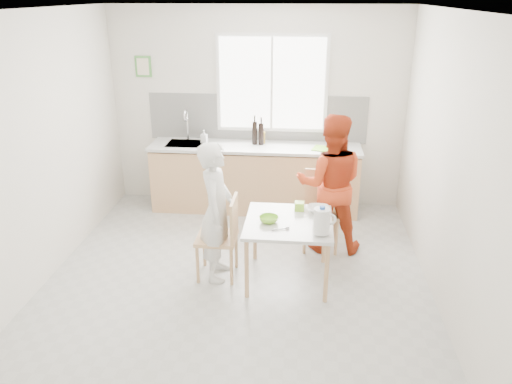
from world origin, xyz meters
TOP-DOWN VIEW (x-y plane):
  - ground at (0.00, 0.00)m, footprint 4.50×4.50m
  - room_shell at (0.00, 0.00)m, footprint 4.50×4.50m
  - window at (0.20, 2.23)m, footprint 1.50×0.06m
  - backsplash at (0.00, 2.24)m, footprint 3.00×0.02m
  - picture_frame at (-1.55, 2.23)m, footprint 0.22×0.03m
  - kitchen_counter at (-0.00, 1.95)m, footprint 2.84×0.64m
  - dining_table at (0.53, 0.13)m, footprint 0.89×0.89m
  - chair_left at (-0.15, 0.13)m, footprint 0.42×0.42m
  - chair_far at (0.88, 0.95)m, footprint 0.42×0.42m
  - person_white at (-0.21, 0.13)m, footprint 0.36×0.54m
  - person_red at (0.97, 0.87)m, footprint 0.79×0.62m
  - bowl_green at (0.33, 0.08)m, footprint 0.19×0.19m
  - bowl_white at (0.83, 0.38)m, footprint 0.23×0.23m
  - milk_jug at (0.85, -0.15)m, footprint 0.21×0.16m
  - green_box at (0.63, 0.41)m, footprint 0.10×0.10m
  - spoon at (0.45, -0.09)m, footprint 0.15×0.07m
  - cutting_board at (0.95, 1.86)m, footprint 0.40×0.34m
  - wine_bottle_a at (-0.01, 2.01)m, footprint 0.07×0.07m
  - wine_bottle_b at (0.08, 2.00)m, footprint 0.07×0.07m
  - jar_amber at (0.10, 2.06)m, footprint 0.06×0.06m
  - soap_bottle at (-0.70, 2.00)m, footprint 0.09×0.09m

SIDE VIEW (x-z plane):
  - ground at x=0.00m, z-range 0.00..0.00m
  - kitchen_counter at x=0.00m, z-range -0.27..1.10m
  - chair_left at x=-0.15m, z-range 0.05..0.94m
  - chair_far at x=0.88m, z-range 0.05..0.96m
  - dining_table at x=0.53m, z-range 0.27..0.95m
  - spoon at x=0.45m, z-range 0.68..0.70m
  - bowl_white at x=0.83m, z-range 0.68..0.74m
  - bowl_green at x=0.33m, z-range 0.68..0.74m
  - green_box at x=0.63m, z-range 0.68..0.77m
  - person_white at x=-0.21m, z-range 0.00..1.48m
  - person_red at x=0.97m, z-range 0.00..1.62m
  - milk_jug at x=0.85m, z-range 0.69..0.96m
  - cutting_board at x=0.95m, z-range 0.92..0.93m
  - jar_amber at x=0.10m, z-range 0.92..1.08m
  - soap_bottle at x=-0.70m, z-range 0.92..1.10m
  - wine_bottle_b at x=0.08m, z-range 0.92..1.22m
  - wine_bottle_a at x=-0.01m, z-range 0.92..1.24m
  - backsplash at x=0.00m, z-range 0.90..1.55m
  - room_shell at x=0.00m, z-range -0.61..3.89m
  - window at x=0.20m, z-range 1.05..2.35m
  - picture_frame at x=-1.55m, z-range 1.76..2.04m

